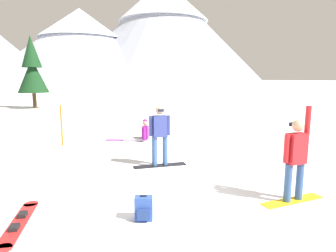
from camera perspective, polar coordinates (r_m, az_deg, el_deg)
ground_plane at (r=6.59m, az=2.38°, el=-13.45°), size 800.00×800.00×0.00m
snowboarder_foreground at (r=6.52m, az=23.89°, el=-5.72°), size 1.49×0.44×2.00m
snowboarder_midground at (r=8.40m, az=-1.63°, el=-1.72°), size 1.58×0.63×1.78m
snowboarder_background at (r=11.98m, az=-5.38°, el=-1.49°), size 1.68×1.30×0.92m
loose_snowboard_far_spare at (r=6.03m, az=-27.38°, el=-16.58°), size 0.84×1.88×0.09m
backpack_blue at (r=5.47m, az=-4.83°, el=-15.97°), size 0.38×0.36×0.47m
trail_marker_pole at (r=11.74m, az=-20.29°, el=0.11°), size 0.06×0.06×1.58m
pine_tree_twin at (r=27.72m, az=-25.23°, el=10.13°), size 2.54×2.54×6.17m
peak_west_ridge at (r=208.39m, az=-16.89°, el=15.17°), size 120.57×120.57×48.17m
peak_central_summit at (r=230.09m, az=-0.92°, el=18.43°), size 149.19×149.19×74.56m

